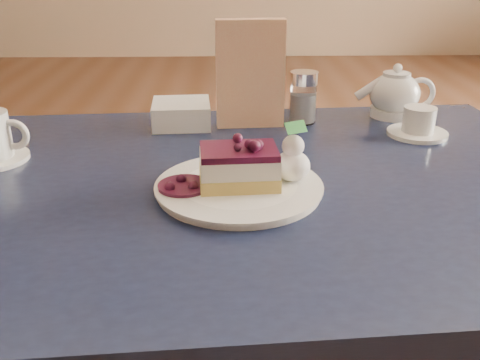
{
  "coord_description": "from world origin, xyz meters",
  "views": [
    {
      "loc": [
        -0.15,
        -0.83,
        1.09
      ],
      "look_at": [
        -0.13,
        -0.15,
        0.79
      ],
      "focal_mm": 40.0,
      "sensor_mm": 36.0,
      "label": 1
    }
  ],
  "objects_px": {
    "main_table": "(236,221)",
    "dessert_plate": "(239,188)",
    "cheesecake_slice": "(239,167)",
    "tea_set": "(399,101)"
  },
  "relations": [
    {
      "from": "main_table",
      "to": "dessert_plate",
      "type": "distance_m",
      "value": 0.1
    },
    {
      "from": "tea_set",
      "to": "main_table",
      "type": "bearing_deg",
      "value": -138.58
    },
    {
      "from": "cheesecake_slice",
      "to": "tea_set",
      "type": "relative_size",
      "value": 0.51
    },
    {
      "from": "tea_set",
      "to": "dessert_plate",
      "type": "bearing_deg",
      "value": -134.14
    },
    {
      "from": "cheesecake_slice",
      "to": "main_table",
      "type": "bearing_deg",
      "value": 90.0
    },
    {
      "from": "cheesecake_slice",
      "to": "tea_set",
      "type": "bearing_deg",
      "value": 42.02
    },
    {
      "from": "tea_set",
      "to": "cheesecake_slice",
      "type": "bearing_deg",
      "value": -134.14
    },
    {
      "from": "dessert_plate",
      "to": "tea_set",
      "type": "distance_m",
      "value": 0.51
    },
    {
      "from": "main_table",
      "to": "tea_set",
      "type": "xyz_separation_m",
      "value": [
        0.36,
        0.31,
        0.12
      ]
    },
    {
      "from": "cheesecake_slice",
      "to": "dessert_plate",
      "type": "bearing_deg",
      "value": 52.47
    }
  ]
}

